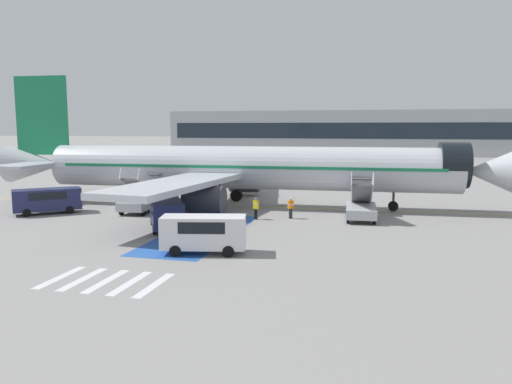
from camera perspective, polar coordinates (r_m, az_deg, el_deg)
The scene contains 19 objects.
ground_plane at distance 43.97m, azimuth -0.22°, elevation -1.70°, with size 600.00×600.00×0.00m, color gray.
apron_leadline_yellow at distance 44.16m, azimuth -1.00°, elevation -1.66°, with size 0.20×79.69×0.01m, color gold.
apron_stand_patch_blue at distance 33.42m, azimuth -6.18°, elevation -4.66°, with size 4.47×13.69×0.01m, color #2856A8.
apron_walkway_bar_0 at distance 25.40m, azimuth -21.45°, elevation -9.05°, with size 0.44×3.60×0.01m, color silver.
apron_walkway_bar_1 at distance 24.74m, azimuth -19.16°, elevation -9.38°, with size 0.44×3.60×0.01m, color silver.
apron_walkway_bar_2 at distance 24.12m, azimuth -16.74°, elevation -9.72°, with size 0.44×3.60×0.01m, color silver.
apron_walkway_bar_3 at distance 23.54m, azimuth -14.19°, elevation -10.05°, with size 0.44×3.60×0.01m, color silver.
apron_walkway_bar_4 at distance 23.01m, azimuth -11.52°, elevation -10.38°, with size 0.44×3.60×0.01m, color silver.
airliner at distance 43.90m, azimuth -1.91°, elevation 2.79°, with size 45.53×33.18×11.71m.
boarding_stairs_forward at distance 38.67m, azimuth 11.94°, elevation -1.68°, with size 2.45×5.32×3.79m.
boarding_stairs_aft at distance 42.35m, azimuth -12.98°, elevation -0.93°, with size 2.45×5.32×3.81m.
fuel_tanker at distance 64.84m, azimuth -2.68°, elevation 2.70°, with size 8.86×3.63×3.27m.
service_van_0 at distance 27.87m, azimuth -6.01°, elevation -4.46°, with size 4.91×2.74×2.10m.
service_van_1 at distance 43.70m, azimuth -22.76°, elevation -0.72°, with size 5.06×4.73×2.04m.
service_van_2 at distance 34.94m, azimuth -10.19°, elevation -2.23°, with size 4.19×5.42×1.97m.
baggage_cart at distance 39.61m, azimuth -5.69°, elevation -2.38°, with size 2.06×2.88×0.87m.
ground_crew_0 at distance 38.33m, azimuth 3.99°, elevation -1.69°, with size 0.46×0.47×1.61m.
ground_crew_1 at distance 37.88m, azimuth -0.02°, elevation -1.71°, with size 0.48×0.44×1.68m.
terminal_building at distance 129.98m, azimuth 11.24°, elevation 6.66°, with size 95.78×12.10×11.06m.
Camera 1 is at (10.82, -42.04, 6.99)m, focal length 35.00 mm.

